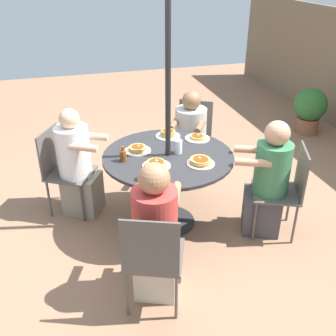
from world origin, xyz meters
name	(u,v)px	position (x,y,z in m)	size (l,w,h in m)	color
ground_plane	(168,221)	(0.00, 0.00, 0.00)	(12.00, 12.00, 0.00)	#8C664C
patio_table	(168,166)	(0.00, 0.00, 0.65)	(1.23, 1.23, 0.77)	#28282B
umbrella_pole	(168,112)	(0.00, 0.00, 1.19)	(0.05, 0.05, 2.38)	black
patio_chair_north	(153,256)	(1.04, -0.41, 0.51)	(0.56, 0.56, 0.90)	#514C47
diner_north	(156,237)	(0.88, -0.35, 0.55)	(0.54, 0.47, 1.18)	beige
patio_chair_east	(286,186)	(0.44, 1.02, 0.51)	(0.56, 0.56, 0.90)	#514C47
diner_east	(268,183)	(0.37, 0.86, 0.54)	(0.49, 0.57, 1.15)	#3D3D42
patio_chair_south	(193,134)	(-0.95, 0.59, 0.51)	(0.59, 0.59, 0.90)	#514C47
diner_south	(190,141)	(-0.80, 0.49, 0.49)	(0.59, 0.55, 1.09)	slate
patio_chair_west	(62,166)	(-0.54, -0.98, 0.51)	(0.58, 0.58, 0.90)	#514C47
diner_west	(78,167)	(-0.46, -0.82, 0.52)	(0.50, 0.55, 1.14)	gray
pancake_plate_a	(138,149)	(-0.15, -0.26, 0.79)	(0.25, 0.25, 0.06)	silver
pancake_plate_b	(156,164)	(0.20, -0.16, 0.79)	(0.25, 0.25, 0.06)	silver
pancake_plate_c	(201,162)	(0.26, 0.23, 0.79)	(0.25, 0.25, 0.06)	silver
pancake_plate_d	(168,134)	(-0.41, 0.12, 0.79)	(0.25, 0.25, 0.08)	silver
pancake_plate_e	(198,138)	(-0.26, 0.39, 0.78)	(0.25, 0.25, 0.05)	silver
syrup_bottle	(123,155)	(0.01, -0.42, 0.82)	(0.08, 0.06, 0.14)	brown
coffee_cup	(149,173)	(0.40, -0.28, 0.82)	(0.09, 0.09, 0.11)	#33513D
drinking_glass_a	(178,147)	(-0.01, 0.10, 0.83)	(0.08, 0.08, 0.13)	silver
potted_shrub	(310,108)	(-1.66, 2.69, 0.38)	(0.49, 0.49, 0.69)	brown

